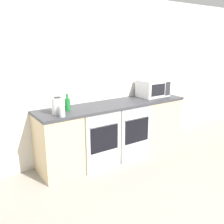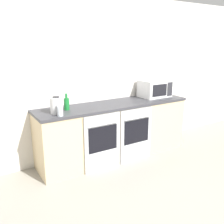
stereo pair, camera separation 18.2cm
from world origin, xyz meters
name	(u,v)px [view 2 (the right image)]	position (x,y,z in m)	size (l,w,h in m)	color
ground_plane	(198,214)	(0.00, 0.00, 0.00)	(16.00, 16.00, 0.00)	gray
wall_back	(104,77)	(0.00, 2.09, 1.30)	(10.00, 0.06, 2.60)	silver
counter_back	(115,130)	(0.00, 1.76, 0.46)	(2.58, 0.63, 0.92)	#D1B789
oven_left	(103,142)	(-0.41, 1.44, 0.44)	(0.59, 0.06, 0.87)	silver
oven_right	(136,135)	(0.20, 1.44, 0.44)	(0.59, 0.06, 0.87)	#B7BABF
microwave	(155,88)	(0.89, 1.83, 1.07)	(0.52, 0.38, 0.30)	silver
bottle_green	(67,104)	(-0.81, 1.78, 1.01)	(0.08, 0.08, 0.24)	#19722D
bottle_clear	(60,111)	(-1.00, 1.53, 0.99)	(0.08, 0.08, 0.18)	silver
kettle	(56,105)	(-1.00, 1.68, 1.03)	(0.17, 0.17, 0.24)	white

